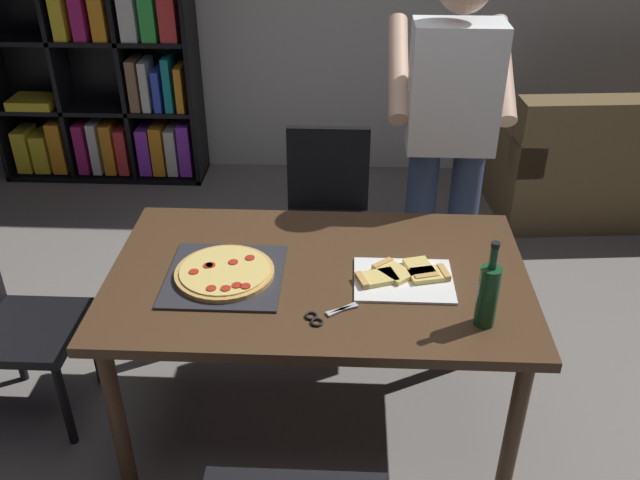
# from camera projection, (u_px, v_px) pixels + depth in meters

# --- Properties ---
(ground_plane) EXTENTS (12.00, 12.00, 0.00)m
(ground_plane) POSITION_uv_depth(u_px,v_px,m) (318.00, 417.00, 2.94)
(ground_plane) COLOR gray
(dining_table) EXTENTS (1.56, 0.95, 0.75)m
(dining_table) POSITION_uv_depth(u_px,v_px,m) (318.00, 289.00, 2.59)
(dining_table) COLOR #4C331E
(dining_table) RESTS_ON ground_plane
(chair_far_side) EXTENTS (0.42, 0.42, 0.90)m
(chair_far_side) POSITION_uv_depth(u_px,v_px,m) (327.00, 207.00, 3.49)
(chair_far_side) COLOR black
(chair_far_side) RESTS_ON ground_plane
(chair_left_end) EXTENTS (0.42, 0.42, 0.90)m
(chair_left_end) POSITION_uv_depth(u_px,v_px,m) (1.00, 314.00, 2.72)
(chair_left_end) COLOR black
(chair_left_end) RESTS_ON ground_plane
(couch) EXTENTS (1.77, 1.00, 0.85)m
(couch) POSITION_uv_depth(u_px,v_px,m) (628.00, 166.00, 4.40)
(couch) COLOR brown
(couch) RESTS_ON ground_plane
(bookshelf) EXTENTS (1.40, 0.35, 1.95)m
(bookshelf) POSITION_uv_depth(u_px,v_px,m) (96.00, 42.00, 4.53)
(bookshelf) COLOR black
(bookshelf) RESTS_ON ground_plane
(person_serving_pizza) EXTENTS (0.55, 0.54, 1.75)m
(person_serving_pizza) POSITION_uv_depth(u_px,v_px,m) (449.00, 136.00, 3.03)
(person_serving_pizza) COLOR #38476B
(person_serving_pizza) RESTS_ON ground_plane
(pepperoni_pizza_on_tray) EXTENTS (0.43, 0.43, 0.04)m
(pepperoni_pizza_on_tray) POSITION_uv_depth(u_px,v_px,m) (225.00, 274.00, 2.51)
(pepperoni_pizza_on_tray) COLOR #2D2D33
(pepperoni_pizza_on_tray) RESTS_ON dining_table
(pizza_slices_on_towel) EXTENTS (0.36, 0.28, 0.03)m
(pizza_slices_on_towel) POSITION_uv_depth(u_px,v_px,m) (404.00, 277.00, 2.50)
(pizza_slices_on_towel) COLOR white
(pizza_slices_on_towel) RESTS_ON dining_table
(wine_bottle) EXTENTS (0.07, 0.07, 0.32)m
(wine_bottle) POSITION_uv_depth(u_px,v_px,m) (488.00, 294.00, 2.22)
(wine_bottle) COLOR #194723
(wine_bottle) RESTS_ON dining_table
(kitchen_scissors) EXTENTS (0.19, 0.15, 0.01)m
(kitchen_scissors) POSITION_uv_depth(u_px,v_px,m) (324.00, 315.00, 2.31)
(kitchen_scissors) COLOR silver
(kitchen_scissors) RESTS_ON dining_table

